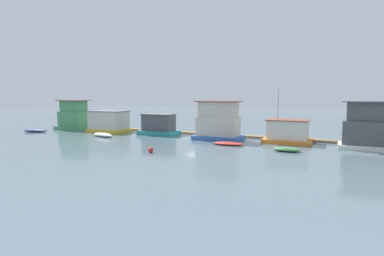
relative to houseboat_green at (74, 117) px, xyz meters
The scene contains 14 objects.
ground_plane 23.23m from the houseboat_green, ahead, with size 200.00×200.00×0.00m, color slate.
dock_walkway 23.42m from the houseboat_green, ahead, with size 59.60×1.41×0.30m, color #846B4C.
houseboat_green is the anchor object (origin of this frame).
houseboat_yellow 8.04m from the houseboat_green, ahead, with size 6.18×3.96×3.40m.
houseboat_teal 17.01m from the houseboat_green, ahead, with size 5.66×3.38×3.11m.
houseboat_blue 26.77m from the houseboat_green, ahead, with size 6.17×3.90×5.10m.
houseboat_orange 35.47m from the houseboat_green, ahead, with size 5.66×4.09×6.63m.
houseboat_white 44.17m from the houseboat_green, ahead, with size 6.26×3.43×5.21m.
dinghy_navy 6.45m from the houseboat_green, 114.16° to the right, with size 4.20×2.71×0.46m.
dinghy_white 12.30m from the houseboat_green, 24.66° to the right, with size 4.15×2.25×0.53m.
dinghy_red 29.88m from the houseboat_green, ahead, with size 3.78×1.54×0.39m.
dinghy_green 36.75m from the houseboat_green, ahead, with size 2.92×1.61×0.46m.
mooring_post_near_left 9.64m from the houseboat_green, 12.77° to the left, with size 0.27×0.27×2.13m, color brown.
buoy_red 26.88m from the houseboat_green, 27.00° to the right, with size 0.55×0.55×0.55m, color red.
Camera 1 is at (17.70, -37.36, 5.79)m, focal length 28.00 mm.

